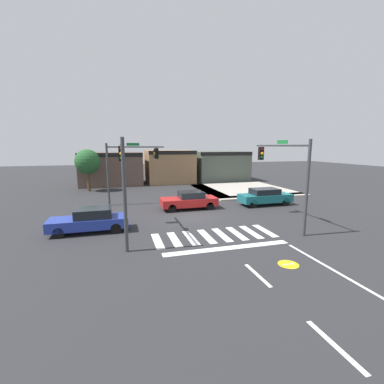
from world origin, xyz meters
name	(u,v)px	position (x,y,z in m)	size (l,w,h in m)	color
ground_plane	(193,216)	(0.00, 0.00, 0.00)	(120.00, 120.00, 0.00)	#2B2B2D
crosswalk_near	(214,235)	(0.00, -4.50, 0.00)	(7.10, 2.48, 0.01)	silver
lane_markings	(344,320)	(1.06, -12.74, 0.00)	(6.80, 24.25, 0.01)	white
bike_detector_marking	(288,264)	(1.81, -8.99, 0.00)	(0.91, 0.91, 0.01)	yellow
curb_corner_northeast	(241,190)	(8.49, 9.42, 0.07)	(10.00, 10.60, 0.15)	#B2AA9E
storefront_row	(171,167)	(2.13, 19.20, 2.22)	(23.37, 7.02, 4.55)	brown
traffic_signal_southwest	(123,168)	(-5.00, -3.45, 3.97)	(0.32, 5.88, 5.60)	#383A3D
traffic_signal_northwest	(130,162)	(-4.16, 5.54, 3.80)	(5.02, 0.32, 5.42)	#383A3D
traffic_signal_southeast	(284,166)	(5.01, -3.61, 3.92)	(0.32, 5.88, 5.54)	#383A3D
car_blue	(90,220)	(-7.01, -1.79, 0.73)	(4.58, 1.72, 1.46)	#23389E
car_teal	(265,196)	(7.15, 1.93, 0.77)	(4.57, 1.79, 1.48)	#196B70
car_red	(189,200)	(0.33, 2.33, 0.73)	(4.59, 1.84, 1.46)	red
roadside_tree	(88,162)	(-8.50, 14.00, 3.37)	(2.81, 2.81, 4.80)	#4C3823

